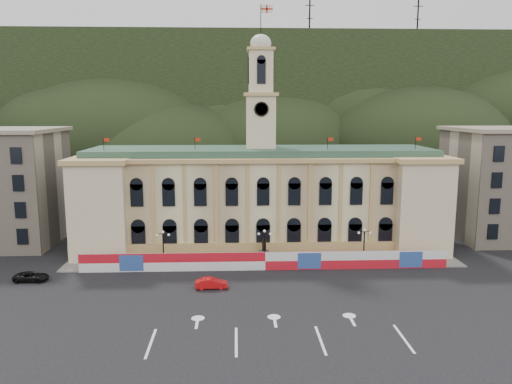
{
  "coord_description": "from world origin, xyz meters",
  "views": [
    {
      "loc": [
        -3.96,
        -50.0,
        21.7
      ],
      "look_at": [
        -1.14,
        18.0,
        10.27
      ],
      "focal_mm": 35.0,
      "sensor_mm": 36.0,
      "label": 1
    }
  ],
  "objects_px": {
    "statue": "(264,255)",
    "red_sedan": "(211,283)",
    "lamp_center": "(264,244)",
    "black_suv": "(31,277)"
  },
  "relations": [
    {
      "from": "red_sedan",
      "to": "statue",
      "type": "bearing_deg",
      "value": -38.15
    },
    {
      "from": "statue",
      "to": "red_sedan",
      "type": "xyz_separation_m",
      "value": [
        -6.99,
        -9.76,
        -0.53
      ]
    },
    {
      "from": "statue",
      "to": "red_sedan",
      "type": "distance_m",
      "value": 12.01
    },
    {
      "from": "lamp_center",
      "to": "statue",
      "type": "bearing_deg",
      "value": 90.0
    },
    {
      "from": "red_sedan",
      "to": "black_suv",
      "type": "bearing_deg",
      "value": 78.69
    },
    {
      "from": "red_sedan",
      "to": "black_suv",
      "type": "relative_size",
      "value": 0.93
    },
    {
      "from": "lamp_center",
      "to": "black_suv",
      "type": "xyz_separation_m",
      "value": [
        -30.0,
        -5.2,
        -2.48
      ]
    },
    {
      "from": "statue",
      "to": "black_suv",
      "type": "xyz_separation_m",
      "value": [
        -30.0,
        -6.2,
        -0.59
      ]
    },
    {
      "from": "red_sedan",
      "to": "lamp_center",
      "type": "bearing_deg",
      "value": -41.13
    },
    {
      "from": "lamp_center",
      "to": "black_suv",
      "type": "height_order",
      "value": "lamp_center"
    }
  ]
}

